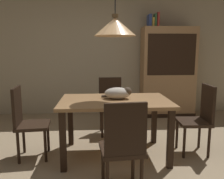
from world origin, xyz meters
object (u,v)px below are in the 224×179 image
chair_right_side (199,116)px  book_blue_wide (149,21)px  hutch_bookcase (168,74)px  book_yellow_short (152,22)px  chair_left_side (26,119)px  pendant_lamp (115,27)px  book_green_slim (155,20)px  chair_near_front (123,144)px  cat_sleeping (118,93)px  dining_table (115,107)px  chair_far_back (111,103)px  book_red_tall (157,20)px

chair_right_side → book_blue_wide: (-0.29, 1.89, 1.46)m
hutch_bookcase → book_yellow_short: book_yellow_short is taller
hutch_bookcase → chair_left_side: bearing=-141.7°
pendant_lamp → book_green_slim: (0.96, 1.88, 0.32)m
chair_left_side → pendant_lamp: bearing=0.4°
chair_near_front → cat_sleeping: (0.04, 0.93, 0.32)m
chair_near_front → dining_table: bearing=90.5°
chair_far_back → book_green_slim: 2.02m
chair_near_front → book_yellow_short: (0.90, 2.76, 1.43)m
chair_far_back → book_green_slim: size_ratio=3.58×
chair_left_side → book_red_tall: bearing=41.5°
hutch_bookcase → chair_far_back: bearing=-141.6°
chair_far_back → pendant_lamp: size_ratio=0.72×
chair_right_side → book_blue_wide: book_blue_wide is taller
chair_left_side → chair_far_back: bearing=38.2°
pendant_lamp → chair_right_side: bearing=-0.2°
chair_right_side → chair_near_front: bearing=-142.0°
chair_far_back → book_red_tall: 2.05m
chair_left_side → chair_right_side: bearing=0.1°
chair_left_side → cat_sleeping: bearing=3.0°
chair_far_back → hutch_bookcase: (1.26, 1.00, 0.38)m
chair_left_side → book_green_slim: size_ratio=3.58×
chair_near_front → chair_left_side: 1.43m
chair_near_front → book_red_tall: (1.00, 2.76, 1.48)m
dining_table → chair_near_front: chair_near_front is taller
dining_table → hutch_bookcase: bearing=56.1°
dining_table → hutch_bookcase: hutch_bookcase is taller
book_red_tall → chair_left_side: bearing=-138.5°
book_yellow_short → dining_table: bearing=-115.7°
dining_table → chair_near_front: 0.89m
cat_sleeping → pendant_lamp: 0.84m
dining_table → chair_near_front: size_ratio=1.51×
book_yellow_short → book_red_tall: size_ratio=0.71×
chair_near_front → chair_far_back: bearing=90.3°
hutch_bookcase → book_green_slim: (-0.31, 0.00, 1.09)m
chair_far_back → hutch_bookcase: hutch_bookcase is taller
chair_far_back → chair_near_front: bearing=-89.7°
dining_table → chair_right_side: size_ratio=1.51×
chair_right_side → book_blue_wide: 2.40m
dining_table → book_red_tall: book_red_tall is taller
chair_near_front → hutch_bookcase: hutch_bookcase is taller
book_yellow_short → book_red_tall: 0.11m
chair_right_side → book_red_tall: size_ratio=3.32×
chair_near_front → book_blue_wide: bearing=73.2°
cat_sleeping → hutch_bookcase: hutch_bookcase is taller
pendant_lamp → hutch_bookcase: (1.26, 1.88, -0.77)m
chair_left_side → book_blue_wide: book_blue_wide is taller
chair_left_side → pendant_lamp: size_ratio=0.72×
chair_near_front → cat_sleeping: 0.98m
book_yellow_short → book_green_slim: (0.05, 0.00, 0.04)m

